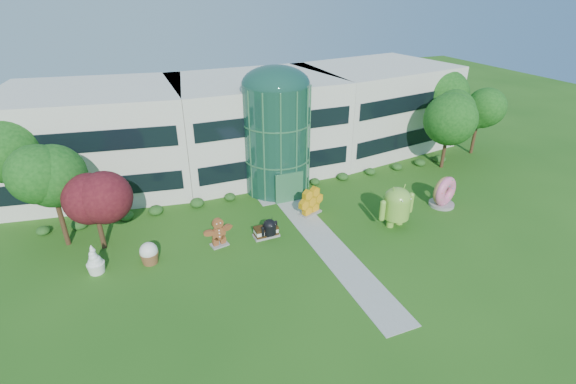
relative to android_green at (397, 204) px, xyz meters
name	(u,v)px	position (x,y,z in m)	size (l,w,h in m)	color
ground	(337,256)	(-6.37, -1.98, -1.95)	(140.00, 140.00, 0.00)	#215114
building	(256,123)	(-6.37, 16.02, 2.70)	(46.00, 15.00, 9.30)	beige
atrium	(276,139)	(-6.37, 10.02, 2.95)	(6.00, 6.00, 9.80)	#194738
walkway	(324,241)	(-6.37, 0.02, -1.93)	(2.40, 20.00, 0.04)	#9E9E93
tree_red	(96,212)	(-21.87, 5.52, 1.05)	(4.00, 4.00, 6.00)	#3F0C14
trees_backdrop	(273,143)	(-6.37, 11.02, 2.25)	(52.00, 8.00, 8.40)	#104311
android_green	(397,204)	(0.00, 0.00, 0.00)	(3.44, 2.30, 3.90)	#78B138
android_black	(270,227)	(-10.02, 2.11, -1.03)	(1.62, 1.09, 1.84)	black
donut	(444,191)	(5.79, 1.19, -0.55)	(2.70, 1.30, 2.81)	#DD548D
gingerbread	(218,232)	(-13.87, 2.56, -0.78)	(2.53, 0.97, 2.34)	brown
ice_cream_sandwich	(266,232)	(-10.23, 2.36, -1.51)	(1.97, 0.99, 0.88)	black
honeycomb	(311,202)	(-5.54, 4.23, -0.85)	(2.81, 1.00, 2.21)	#F6A118
froyo	(94,259)	(-22.37, 2.54, -0.87)	(1.26, 1.26, 2.16)	white
cupcake	(149,253)	(-18.90, 2.28, -1.15)	(1.34, 1.34, 1.61)	white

